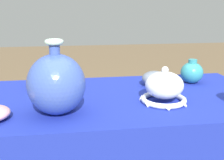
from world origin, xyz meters
TOP-DOWN VIEW (x-y plane):
  - display_table at (0.00, -0.02)m, footprint 1.25×0.67m
  - vase_tall_bulbous at (-0.28, -0.17)m, footprint 0.21×0.21m
  - vase_dome_bell at (0.15, -0.11)m, footprint 0.20×0.20m
  - mosaic_tile_box at (-0.31, 0.18)m, footprint 0.16×0.13m
  - bowl_shallow_slate at (0.18, 0.13)m, footprint 0.13×0.13m
  - jar_round_teal at (0.38, 0.16)m, footprint 0.11×0.11m

SIDE VIEW (x-z plane):
  - display_table at x=0.00m, z-range 0.30..1.07m
  - bowl_shallow_slate at x=0.18m, z-range 0.77..0.85m
  - mosaic_tile_box at x=-0.31m, z-range 0.77..0.85m
  - jar_round_teal at x=0.38m, z-range 0.77..0.89m
  - vase_dome_bell at x=0.15m, z-range 0.76..0.91m
  - vase_tall_bulbous at x=-0.28m, z-range 0.75..1.02m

